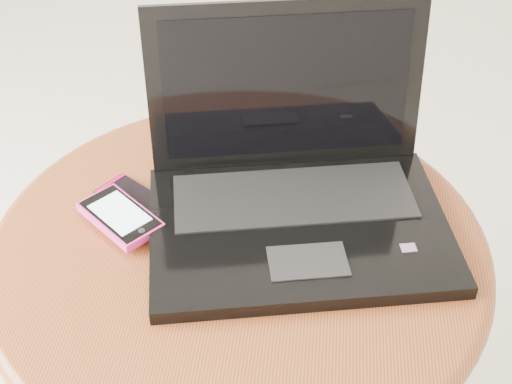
# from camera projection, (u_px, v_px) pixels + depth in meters

# --- Properties ---
(table) EXTENTS (0.68, 0.68, 0.54)m
(table) POSITION_uv_depth(u_px,v_px,m) (240.00, 296.00, 1.06)
(table) COLOR #512211
(table) RESTS_ON ground
(laptop) EXTENTS (0.45, 0.39, 0.26)m
(laptop) POSITION_uv_depth(u_px,v_px,m) (295.00, 186.00, 0.99)
(laptop) COLOR black
(laptop) RESTS_ON table
(phone_black) EXTENTS (0.12, 0.11, 0.01)m
(phone_black) POSITION_uv_depth(u_px,v_px,m) (133.00, 200.00, 1.04)
(phone_black) COLOR black
(phone_black) RESTS_ON table
(phone_pink) EXTENTS (0.13, 0.13, 0.01)m
(phone_pink) POSITION_uv_depth(u_px,v_px,m) (120.00, 217.00, 0.99)
(phone_pink) COLOR #DF2F8B
(phone_pink) RESTS_ON phone_black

